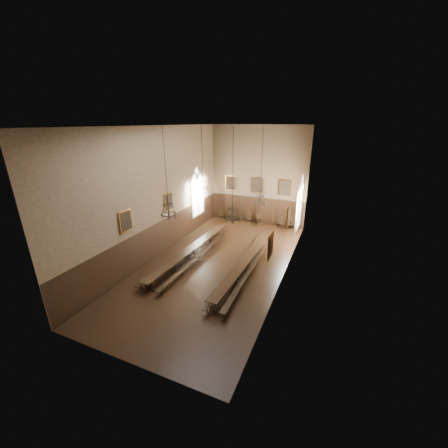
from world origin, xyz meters
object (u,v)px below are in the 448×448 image
Objects in this scene: bench_left_outer at (186,252)px; chandelier_front_right at (232,212)px; table_left at (192,252)px; table_right at (246,265)px; bench_left_inner at (200,256)px; chair_3 at (249,220)px; chair_0 at (221,217)px; bench_right_inner at (236,265)px; chair_1 at (229,218)px; bench_right_outer at (253,267)px; chair_4 at (259,222)px; chandelier_back_left at (203,183)px; chandelier_front_left at (168,209)px; chair_6 at (280,225)px; chair_7 at (290,226)px; chandelier_back_right at (260,199)px.

chandelier_front_right is (4.61, -2.63, 4.44)m from bench_left_outer.
table_left reaches higher than table_right.
chandelier_front_right is (3.41, -2.52, 4.45)m from bench_left_inner.
chair_0 is at bearing 165.12° from chair_3.
bench_right_inner is 9.65m from chair_1.
bench_right_inner reaches higher than bench_left_inner.
table_left is 0.69m from bench_left_inner.
bench_left_inner is 6.15m from chandelier_front_right.
chair_4 reaches higher than bench_right_outer.
bench_right_outer is 10.42m from chair_0.
bench_left_outer is at bearing -118.65° from chair_3.
chandelier_front_left is (0.19, -4.76, -0.55)m from chandelier_back_left.
table_left reaches higher than bench_left_outer.
chair_6 reaches higher than table_left.
chair_3 is 3.06m from chair_6.
chandelier_front_left reaches higher than chair_1.
chair_3 reaches higher than chair_7.
bench_left_inner is 3.91m from bench_right_outer.
table_left is 2.18× the size of chandelier_front_right.
table_right is (4.13, -0.22, -0.01)m from table_left.
chandelier_front_left reaches higher than chair_7.
bench_left_outer is at bearing 178.64° from bench_right_outer.
bench_left_inner is 9.84× the size of chair_6.
chandelier_back_right is at bearing -67.47° from chair_0.
chair_0 reaches higher than table_left.
chandelier_front_right is (4.10, -4.61, -0.29)m from chandelier_back_left.
chair_4 is at bearing 77.26° from bench_left_inner.
chair_1 reaches higher than chair_0.
chandelier_front_left reaches higher than chair_6.
bench_left_outer is 2.00× the size of chandelier_back_right.
bench_right_outer is (5.12, -0.12, 0.01)m from bench_left_outer.
chandelier_back_left is (-3.52, 2.36, 4.73)m from bench_right_inner.
chair_7 is at bearing -16.55° from chair_1.
chair_4 is at bearing -21.06° from chair_0.
chair_3 is at bearing 110.01° from bench_right_outer.
table_right is at bearing -1.99° from bench_left_inner.
bench_right_inner is 5.86m from chandelier_front_left.
bench_right_outer is 11.25× the size of chair_7.
table_right is 8.56m from chair_6.
bench_left_inner is 5.82m from chandelier_back_right.
bench_right_inner is at bearing 104.51° from chandelier_front_right.
chandelier_front_left reaches higher than bench_right_inner.
bench_left_outer is at bearing -155.10° from chandelier_back_right.
chair_4 is at bearing -21.64° from chair_3.
chair_3 is 12.04m from chandelier_front_left.
chair_6 is at bearing 61.46° from table_left.
bench_left_outer is 8.87m from chair_4.
chandelier_back_left is 6.18m from chandelier_front_right.
chandelier_back_right is (4.75, 2.21, 3.98)m from bench_left_outer.
table_left is 3.52m from bench_right_inner.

